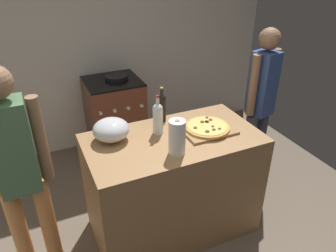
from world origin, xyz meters
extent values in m
cube|color=#6B5B4C|center=(0.00, 1.22, -0.01)|extent=(4.17, 3.04, 0.02)
cube|color=beige|center=(0.00, 2.49, 1.30)|extent=(4.17, 0.10, 2.60)
cube|color=#9E7247|center=(0.08, 0.75, 0.46)|extent=(1.34, 0.72, 0.92)
cube|color=#9E7247|center=(0.37, 0.74, 0.93)|extent=(0.40, 0.32, 0.02)
cylinder|color=tan|center=(0.37, 0.74, 0.95)|extent=(0.35, 0.35, 0.02)
cylinder|color=#EAC660|center=(0.37, 0.74, 0.96)|extent=(0.31, 0.31, 0.00)
cylinder|color=brown|center=(0.26, 0.75, 0.96)|extent=(0.03, 0.03, 0.01)
cylinder|color=brown|center=(0.40, 0.79, 0.96)|extent=(0.04, 0.04, 0.01)
cylinder|color=brown|center=(0.40, 0.71, 0.96)|extent=(0.02, 0.02, 0.01)
cylinder|color=brown|center=(0.43, 0.65, 0.96)|extent=(0.02, 0.02, 0.01)
cylinder|color=brown|center=(0.43, 0.86, 0.96)|extent=(0.03, 0.03, 0.01)
cylinder|color=brown|center=(0.44, 0.81, 0.96)|extent=(0.03, 0.03, 0.01)
cylinder|color=brown|center=(0.36, 0.81, 0.96)|extent=(0.03, 0.03, 0.01)
cylinder|color=brown|center=(0.38, 0.66, 0.96)|extent=(0.03, 0.03, 0.01)
cylinder|color=brown|center=(0.32, 0.66, 0.96)|extent=(0.03, 0.03, 0.01)
cylinder|color=brown|center=(0.39, 0.80, 0.96)|extent=(0.02, 0.02, 0.01)
cylinder|color=#B2B2B7|center=(-0.35, 0.92, 0.92)|extent=(0.11, 0.11, 0.01)
ellipsoid|color=silver|center=(-0.35, 0.92, 1.00)|extent=(0.27, 0.27, 0.16)
cylinder|color=white|center=(0.01, 0.55, 1.05)|extent=(0.12, 0.12, 0.25)
cylinder|color=#997551|center=(0.01, 0.55, 1.05)|extent=(0.03, 0.03, 0.26)
cylinder|color=silver|center=(0.00, 0.86, 1.02)|extent=(0.08, 0.08, 0.21)
sphere|color=silver|center=(0.00, 0.86, 1.13)|extent=(0.08, 0.08, 0.08)
cylinder|color=silver|center=(0.00, 0.86, 1.19)|extent=(0.03, 0.03, 0.07)
cylinder|color=maroon|center=(0.00, 0.86, 1.23)|extent=(0.03, 0.03, 0.01)
cylinder|color=black|center=(0.11, 1.03, 1.02)|extent=(0.07, 0.07, 0.21)
sphere|color=black|center=(0.11, 1.03, 1.12)|extent=(0.07, 0.07, 0.07)
cylinder|color=black|center=(0.11, 1.03, 1.18)|extent=(0.02, 0.02, 0.06)
cylinder|color=gold|center=(0.11, 1.03, 1.21)|extent=(0.02, 0.02, 0.01)
cube|color=brown|center=(-0.02, 2.09, 0.45)|extent=(0.59, 0.56, 0.91)
cube|color=black|center=(-0.02, 2.09, 0.92)|extent=(0.59, 0.56, 0.02)
cylinder|color=silver|center=(-0.24, 1.80, 0.71)|extent=(0.04, 0.02, 0.04)
cylinder|color=silver|center=(-0.09, 1.80, 0.71)|extent=(0.04, 0.02, 0.04)
cylinder|color=silver|center=(0.06, 1.80, 0.71)|extent=(0.04, 0.02, 0.04)
cylinder|color=silver|center=(0.20, 1.80, 0.71)|extent=(0.04, 0.02, 0.04)
cylinder|color=black|center=(0.04, 2.12, 0.95)|extent=(0.25, 0.25, 0.04)
cylinder|color=#D88C4C|center=(-1.10, 0.74, 0.41)|extent=(0.11, 0.11, 0.82)
cylinder|color=#D88C4C|center=(-0.91, 0.74, 0.41)|extent=(0.11, 0.11, 0.82)
cube|color=#4C724C|center=(-1.01, 0.74, 1.12)|extent=(0.24, 0.20, 0.61)
cylinder|color=#936B4C|center=(-0.84, 0.74, 1.14)|extent=(0.08, 0.08, 0.58)
cylinder|color=#383D4C|center=(1.19, 1.03, 0.40)|extent=(0.11, 0.11, 0.79)
cylinder|color=#383D4C|center=(1.02, 0.99, 0.40)|extent=(0.11, 0.11, 0.79)
cube|color=#334C8C|center=(1.11, 1.01, 1.09)|extent=(0.24, 0.24, 0.60)
cylinder|color=#936B4C|center=(1.24, 1.05, 1.11)|extent=(0.08, 0.08, 0.57)
cylinder|color=#936B4C|center=(0.97, 0.98, 1.11)|extent=(0.08, 0.08, 0.57)
sphere|color=#936B4C|center=(1.11, 1.01, 1.50)|extent=(0.19, 0.19, 0.19)
camera|label=1|loc=(-0.84, -1.16, 2.19)|focal=34.75mm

